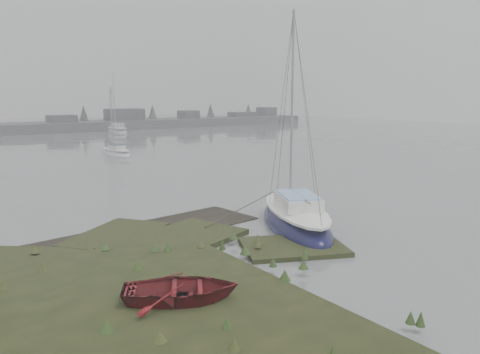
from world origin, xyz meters
The scene contains 6 objects.
ground centered at (0.00, 30.00, 0.00)m, with size 160.00×160.00×0.00m, color slate.
far_shoreline centered at (26.84, 61.90, 0.85)m, with size 60.00×8.00×4.15m.
sailboat_main centered at (2.44, 1.45, 0.29)m, with size 4.97×6.94×9.42m.
sailboat_white centered at (5.52, 28.39, 0.21)m, with size 1.88×4.83×6.68m.
sailboat_far_b centered at (15.44, 52.92, 0.30)m, with size 3.04×6.98×9.53m.
dinghy centered at (-4.98, -2.28, 0.52)m, with size 2.09×2.93×0.61m, color maroon.
Camera 1 is at (-10.38, -12.11, 5.32)m, focal length 35.00 mm.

